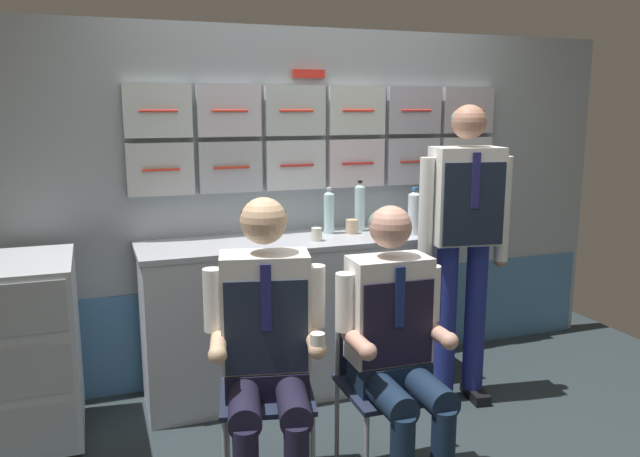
{
  "coord_description": "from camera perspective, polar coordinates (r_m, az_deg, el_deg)",
  "views": [
    {
      "loc": [
        -1.31,
        -2.34,
        1.67
      ],
      "look_at": [
        -0.27,
        0.52,
        1.09
      ],
      "focal_mm": 35.37,
      "sensor_mm": 36.0,
      "label": 1
    }
  ],
  "objects": [
    {
      "name": "water_bottle_clear",
      "position": [
        3.81,
        0.82,
        1.53
      ],
      "size": [
        0.06,
        0.06,
        0.28
      ],
      "color": "silver",
      "rests_on": "galley_counter"
    },
    {
      "name": "galley_bulkhead",
      "position": [
        3.98,
        -0.45,
        2.45
      ],
      "size": [
        4.2,
        0.14,
        2.15
      ],
      "color": "#949FA6",
      "rests_on": "ground"
    },
    {
      "name": "paper_cup_blue",
      "position": [
        3.83,
        2.9,
        0.21
      ],
      "size": [
        0.08,
        0.08,
        0.09
      ],
      "color": "tan",
      "rests_on": "galley_counter"
    },
    {
      "name": "folding_chair_left",
      "position": [
        2.89,
        -4.96,
        -12.47
      ],
      "size": [
        0.48,
        0.48,
        0.86
      ],
      "color": "#A8AAAF",
      "rests_on": "ground"
    },
    {
      "name": "sparkling_bottle_green",
      "position": [
        3.82,
        8.54,
        1.45
      ],
      "size": [
        0.08,
        0.08,
        0.29
      ],
      "color": "white",
      "rests_on": "galley_counter"
    },
    {
      "name": "espresso_cup_small",
      "position": [
        3.62,
        -0.3,
        -0.49
      ],
      "size": [
        0.06,
        0.06,
        0.08
      ],
      "color": "silver",
      "rests_on": "galley_counter"
    },
    {
      "name": "water_bottle_short",
      "position": [
        3.9,
        3.62,
        1.96
      ],
      "size": [
        0.06,
        0.06,
        0.32
      ],
      "color": "silver",
      "rests_on": "galley_counter"
    },
    {
      "name": "galley_counter",
      "position": [
        3.8,
        -2.5,
        -7.78
      ],
      "size": [
        1.77,
        0.53,
        0.92
      ],
      "color": "silver",
      "rests_on": "ground"
    },
    {
      "name": "folding_chair_right",
      "position": [
        2.96,
        5.49,
        -11.94
      ],
      "size": [
        0.41,
        0.41,
        0.86
      ],
      "color": "#A8AAAF",
      "rests_on": "ground"
    },
    {
      "name": "service_trolley",
      "position": [
        3.47,
        -24.34,
        -9.77
      ],
      "size": [
        0.4,
        0.65,
        0.95
      ],
      "color": "black",
      "rests_on": "ground"
    },
    {
      "name": "crew_member_standing",
      "position": [
        3.6,
        12.94,
        -0.03
      ],
      "size": [
        0.53,
        0.31,
        1.69
      ],
      "color": "black",
      "rests_on": "ground"
    },
    {
      "name": "crew_member_right",
      "position": [
        2.76,
        6.93,
        -9.91
      ],
      "size": [
        0.49,
        0.61,
        1.27
      ],
      "color": "black",
      "rests_on": "ground"
    },
    {
      "name": "crew_member_left",
      "position": [
        2.67,
        -4.87,
        -9.85
      ],
      "size": [
        0.53,
        0.69,
        1.31
      ],
      "color": "black",
      "rests_on": "ground"
    }
  ]
}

